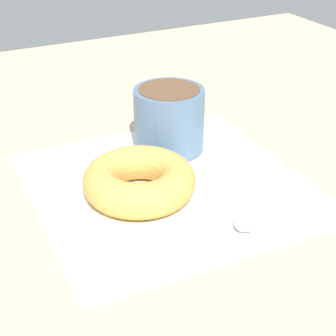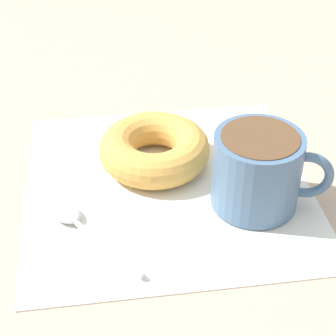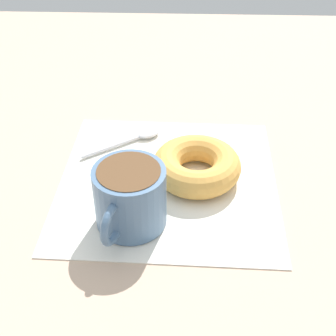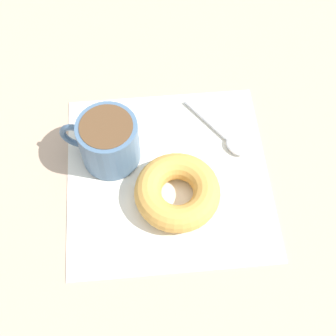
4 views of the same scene
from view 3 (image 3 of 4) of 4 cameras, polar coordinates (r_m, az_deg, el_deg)
ground_plane at (r=65.55cm, az=0.10°, el=-0.69°), size 120.00×120.00×2.00cm
napkin at (r=62.56cm, az=-0.00°, el=-1.55°), size 29.31×29.31×0.30cm
coffee_cup at (r=54.13cm, az=-4.72°, el=-3.49°), size 8.43×11.19×7.64cm
donut at (r=61.96cm, az=3.51°, el=0.31°), size 11.78×11.78×3.73cm
spoon at (r=70.06cm, az=-3.62°, el=3.84°), size 11.39×8.52×0.90cm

